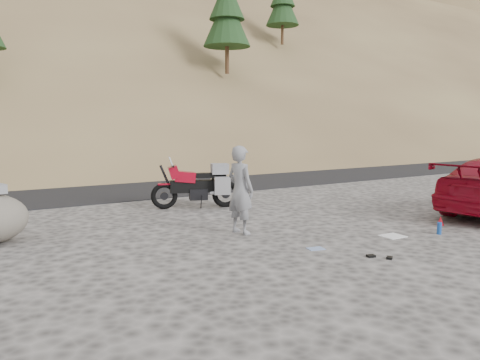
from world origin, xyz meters
name	(u,v)px	position (x,y,z in m)	size (l,w,h in m)	color
ground	(258,236)	(0.00, 0.00, 0.00)	(140.00, 140.00, 0.00)	#3E3B39
road	(121,186)	(0.00, 9.00, 0.00)	(120.00, 7.00, 0.05)	black
hillside	(9,27)	(-0.05, 40.88, 11.08)	(120.00, 73.00, 46.72)	brown
motorcycle	(200,186)	(0.46, 3.53, 0.61)	(2.31, 1.15, 1.43)	black
man	(240,233)	(-0.17, 0.42, 0.00)	(0.67, 0.44, 1.83)	gray
gear_white_cloth	(393,236)	(2.30, -1.46, 0.01)	(0.44, 0.39, 0.01)	white
gear_bottle	(439,228)	(3.26, -1.84, 0.13)	(0.09, 0.09, 0.25)	#184491
gear_funnel	(440,221)	(4.06, -1.30, 0.10)	(0.16, 0.16, 0.20)	#B80C18
gear_glove_a	(371,256)	(0.79, -2.27, 0.02)	(0.14, 0.10, 0.04)	black
gear_glove_b	(389,258)	(0.97, -2.51, 0.02)	(0.12, 0.09, 0.04)	black
gear_blue_cloth	(316,249)	(0.33, -1.37, 0.01)	(0.30, 0.22, 0.01)	#7B91BF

